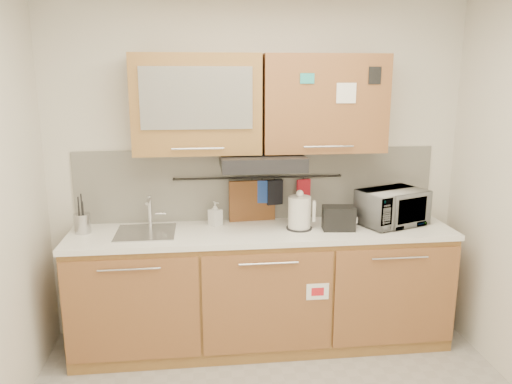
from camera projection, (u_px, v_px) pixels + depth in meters
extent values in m
plane|color=silver|center=(258.00, 171.00, 3.89)|extent=(3.20, 0.00, 3.20)
cube|color=#A37A3A|center=(262.00, 289.00, 3.80)|extent=(2.80, 0.60, 0.88)
cube|color=black|center=(262.00, 336.00, 3.89)|extent=(2.80, 0.54, 0.10)
cube|color=#925A34|center=(132.00, 311.00, 3.39)|extent=(0.91, 0.02, 0.74)
cylinder|color=silver|center=(129.00, 269.00, 3.29)|extent=(0.41, 0.01, 0.01)
cube|color=#925A34|center=(268.00, 304.00, 3.49)|extent=(0.91, 0.02, 0.74)
cylinder|color=silver|center=(269.00, 264.00, 3.40)|extent=(0.41, 0.01, 0.01)
cube|color=#925A34|center=(396.00, 297.00, 3.60)|extent=(0.91, 0.02, 0.74)
cylinder|color=silver|center=(400.00, 258.00, 3.50)|extent=(0.41, 0.01, 0.01)
cube|color=white|center=(263.00, 232.00, 3.69)|extent=(2.82, 0.62, 0.04)
cube|color=silver|center=(258.00, 184.00, 3.91)|extent=(2.80, 0.02, 0.56)
cube|color=#A37A3A|center=(197.00, 104.00, 3.55)|extent=(0.90, 0.35, 0.70)
cube|color=silver|center=(196.00, 98.00, 3.36)|extent=(0.76, 0.02, 0.42)
cube|color=#925A34|center=(323.00, 103.00, 3.66)|extent=(0.90, 0.35, 0.70)
cube|color=white|center=(346.00, 93.00, 3.48)|extent=(0.14, 0.00, 0.14)
cube|color=black|center=(262.00, 161.00, 3.63)|extent=(0.60, 0.46, 0.10)
cube|color=silver|center=(146.00, 234.00, 3.60)|extent=(0.42, 0.40, 0.03)
cylinder|color=silver|center=(150.00, 211.00, 3.73)|extent=(0.03, 0.03, 0.24)
cylinder|color=silver|center=(148.00, 201.00, 3.63)|extent=(0.02, 0.18, 0.02)
cylinder|color=black|center=(259.00, 178.00, 3.86)|extent=(1.30, 0.02, 0.02)
cylinder|color=#B0AFB4|center=(83.00, 223.00, 3.59)|extent=(0.13, 0.13, 0.14)
cylinder|color=black|center=(79.00, 215.00, 3.58)|extent=(0.01, 0.01, 0.27)
cylinder|color=black|center=(84.00, 217.00, 3.56)|extent=(0.01, 0.01, 0.24)
cylinder|color=black|center=(82.00, 213.00, 3.59)|extent=(0.01, 0.01, 0.29)
cylinder|color=black|center=(79.00, 220.00, 3.56)|extent=(0.01, 0.01, 0.21)
cylinder|color=silver|center=(299.00, 213.00, 3.67)|extent=(0.17, 0.17, 0.25)
sphere|color=silver|center=(300.00, 194.00, 3.64)|extent=(0.06, 0.06, 0.06)
cube|color=silver|center=(314.00, 211.00, 3.68)|extent=(0.02, 0.03, 0.16)
cylinder|color=black|center=(299.00, 228.00, 3.70)|extent=(0.19, 0.19, 0.01)
cube|color=black|center=(339.00, 218.00, 3.66)|extent=(0.25, 0.16, 0.18)
cube|color=black|center=(333.00, 208.00, 3.64)|extent=(0.08, 0.11, 0.01)
cube|color=black|center=(345.00, 208.00, 3.64)|extent=(0.08, 0.11, 0.01)
imported|color=#999999|center=(392.00, 207.00, 3.78)|extent=(0.57, 0.48, 0.27)
imported|color=#999999|center=(215.00, 214.00, 3.77)|extent=(0.12, 0.12, 0.18)
cube|color=brown|center=(252.00, 209.00, 3.89)|extent=(0.36, 0.06, 0.45)
cube|color=#203E92|center=(262.00, 192.00, 3.87)|extent=(0.11, 0.04, 0.18)
cube|color=black|center=(275.00, 192.00, 3.88)|extent=(0.13, 0.06, 0.19)
cube|color=#AD1722|center=(304.00, 188.00, 3.90)|extent=(0.12, 0.06, 0.14)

